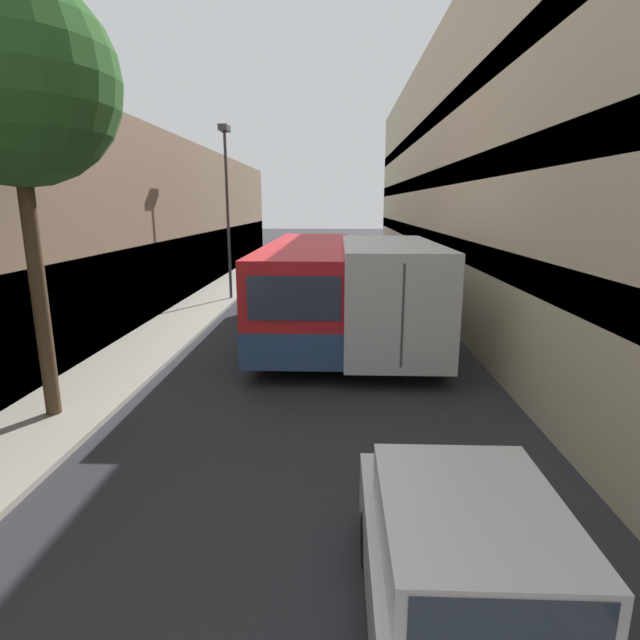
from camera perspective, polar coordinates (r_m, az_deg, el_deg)
The scene contains 10 objects.
ground_plane at distance 14.02m, azimuth -0.54°, elevation -3.82°, with size 150.00×150.00×0.00m, color #2B2B30.
sidewalk_left at distance 15.04m, azimuth -19.51°, elevation -3.20°, with size 2.18×60.00×0.11m.
building_left_shopfront at distance 15.49m, azimuth -28.00°, elevation 7.97°, with size 2.40×60.00×6.83m.
building_right_apartment at distance 14.33m, azimuth 23.28°, elevation 17.26°, with size 2.40×60.00×10.79m.
car_hatchback at distance 5.26m, azimuth 16.71°, elevation -26.55°, with size 1.84×3.90×1.50m.
bus at distance 16.11m, azimuth -1.32°, elevation 4.02°, with size 2.53×10.60×2.88m.
box_truck at distance 14.79m, azimuth 7.46°, elevation 3.49°, with size 2.48×8.85×3.07m.
panel_van at distance 27.17m, azimuth -3.22°, elevation 6.70°, with size 1.91×4.54×1.93m.
street_lamp at distance 21.78m, azimuth -10.65°, elevation 15.29°, with size 0.36×0.80×7.10m.
street_tree_left at distance 10.63m, azimuth -31.78°, elevation 22.23°, with size 3.55×3.55×7.79m.
Camera 1 is at (0.63, 1.60, 4.06)m, focal length 28.00 mm.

